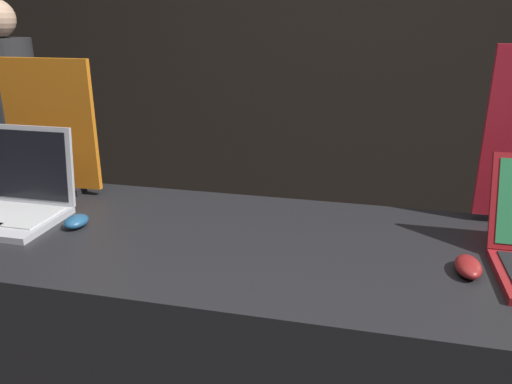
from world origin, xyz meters
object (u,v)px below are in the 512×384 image
mouse_back (468,267)px  mouse_front (76,221)px  person_bystander (17,147)px  promo_stand_front (51,131)px  laptop_front (12,197)px

mouse_back → mouse_front: bearing=178.1°
person_bystander → promo_stand_front: bearing=-44.5°
laptop_front → mouse_front: laptop_front is taller
promo_stand_front → person_bystander: size_ratio=0.30×
laptop_front → mouse_front: 0.25m
mouse_front → promo_stand_front: size_ratio=0.19×
laptop_front → person_bystander: person_bystander is taller
laptop_front → mouse_back: 1.37m
mouse_front → person_bystander: bearing=134.5°
promo_stand_front → person_bystander: bearing=135.5°
laptop_front → promo_stand_front: bearing=90.0°
person_bystander → mouse_front: bearing=-45.5°
promo_stand_front → mouse_back: size_ratio=4.16×
mouse_front → person_bystander: 1.48m
person_bystander → laptop_front: bearing=-52.2°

